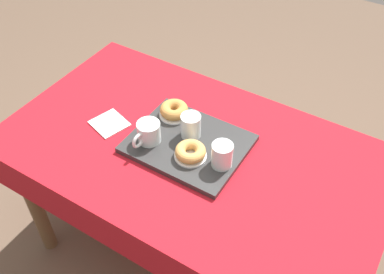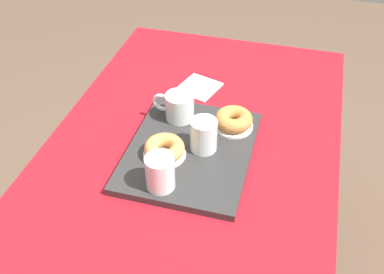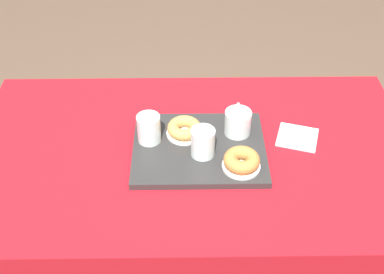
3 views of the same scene
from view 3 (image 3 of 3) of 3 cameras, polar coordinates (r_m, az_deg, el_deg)
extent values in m
cube|color=#A8141E|center=(1.61, 0.12, -1.93)|extent=(1.42, 0.82, 0.03)
cube|color=#A8141E|center=(1.98, -0.07, 4.21)|extent=(1.42, 0.01, 0.14)
cylinder|color=brown|center=(2.18, 16.38, -3.06)|extent=(0.06, 0.06, 0.69)
cylinder|color=brown|center=(2.17, -16.52, -3.37)|extent=(0.06, 0.06, 0.69)
cube|color=#2D2D2D|center=(1.59, 0.80, -1.33)|extent=(0.42, 0.33, 0.02)
cylinder|color=silver|center=(1.61, 5.21, 1.65)|extent=(0.09, 0.09, 0.08)
cylinder|color=#B27523|center=(1.62, 5.19, 1.45)|extent=(0.07, 0.07, 0.06)
torus|color=silver|center=(1.66, 5.22, 2.93)|extent=(0.02, 0.06, 0.06)
cylinder|color=silver|center=(1.52, 1.24, -0.61)|extent=(0.07, 0.07, 0.09)
cylinder|color=silver|center=(1.54, 1.23, -1.15)|extent=(0.06, 0.06, 0.05)
cylinder|color=silver|center=(1.58, -4.91, 0.96)|extent=(0.07, 0.07, 0.09)
cylinder|color=silver|center=(1.59, -4.89, 0.62)|extent=(0.06, 0.06, 0.06)
cylinder|color=white|center=(1.52, 5.59, -3.29)|extent=(0.12, 0.12, 0.01)
torus|color=#BC7F3D|center=(1.50, 5.65, -2.62)|extent=(0.11, 0.11, 0.04)
cylinder|color=white|center=(1.62, -0.88, 0.42)|extent=(0.12, 0.12, 0.01)
torus|color=tan|center=(1.61, -0.88, 1.03)|extent=(0.11, 0.11, 0.04)
cube|color=white|center=(1.68, 11.85, -0.03)|extent=(0.16, 0.15, 0.01)
camera|label=1|loc=(2.21, -20.84, 40.81)|focal=40.90mm
camera|label=2|loc=(1.29, -46.67, 19.46)|focal=42.73mm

